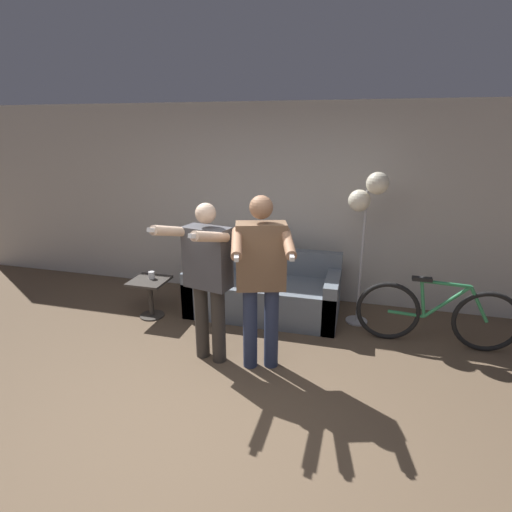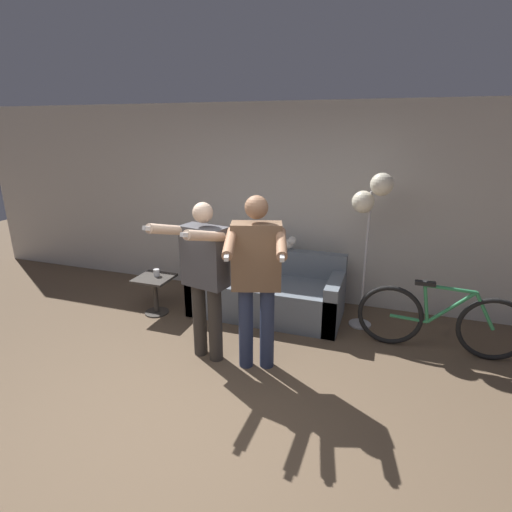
# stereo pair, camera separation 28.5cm
# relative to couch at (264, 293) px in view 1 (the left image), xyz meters

# --- Properties ---
(ground_plane) EXTENTS (16.00, 16.00, 0.00)m
(ground_plane) POSITION_rel_couch_xyz_m (-0.04, -2.17, -0.28)
(ground_plane) COLOR brown
(wall_back) EXTENTS (10.00, 0.05, 2.60)m
(wall_back) POSITION_rel_couch_xyz_m (-0.04, 0.66, 1.02)
(wall_back) COLOR beige
(wall_back) RESTS_ON ground_plane
(couch) EXTENTS (1.88, 0.82, 0.78)m
(couch) POSITION_rel_couch_xyz_m (0.00, 0.00, 0.00)
(couch) COLOR slate
(couch) RESTS_ON ground_plane
(person_left) EXTENTS (0.61, 0.74, 1.62)m
(person_left) POSITION_rel_couch_xyz_m (-0.27, -1.19, 0.67)
(person_left) COLOR #38332D
(person_left) RESTS_ON ground_plane
(person_right) EXTENTS (0.65, 0.77, 1.72)m
(person_right) POSITION_rel_couch_xyz_m (0.27, -1.19, 0.72)
(person_right) COLOR #2D3856
(person_right) RESTS_ON ground_plane
(cat) EXTENTS (0.46, 0.12, 0.18)m
(cat) POSITION_rel_couch_xyz_m (0.12, 0.31, 0.59)
(cat) COLOR silver
(cat) RESTS_ON couch
(floor_lamp) EXTENTS (0.43, 0.26, 1.82)m
(floor_lamp) POSITION_rel_couch_xyz_m (1.18, 0.06, 1.22)
(floor_lamp) COLOR #B2B2B7
(floor_lamp) RESTS_ON ground_plane
(side_table) EXTENTS (0.44, 0.44, 0.49)m
(side_table) POSITION_rel_couch_xyz_m (-1.34, -0.46, 0.08)
(side_table) COLOR #38332D
(side_table) RESTS_ON ground_plane
(cup) EXTENTS (0.08, 0.08, 0.09)m
(cup) POSITION_rel_couch_xyz_m (-1.33, -0.41, 0.26)
(cup) COLOR white
(cup) RESTS_ON side_table
(bicycle) EXTENTS (1.67, 0.07, 0.77)m
(bicycle) POSITION_rel_couch_xyz_m (1.99, -0.29, 0.08)
(bicycle) COLOR black
(bicycle) RESTS_ON ground_plane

